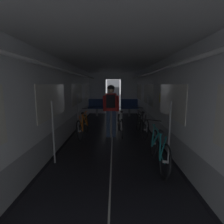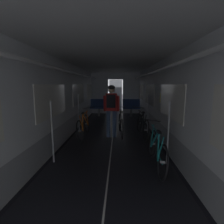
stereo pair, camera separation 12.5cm
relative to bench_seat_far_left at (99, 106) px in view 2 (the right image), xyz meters
name	(u,v)px [view 2 (the right image)]	position (x,y,z in m)	size (l,w,h in m)	color
train_car_shell	(112,86)	(0.90, -4.47, 1.13)	(3.14, 12.34, 2.57)	black
bench_seat_far_left	(99,106)	(0.00, 0.00, 0.00)	(0.98, 0.51, 0.95)	gray
bench_seat_far_right	(131,106)	(1.80, 0.00, 0.00)	(0.98, 0.51, 0.95)	gray
bicycle_teal	(157,150)	(1.92, -6.11, -0.19)	(0.44, 1.69, 0.95)	black
bicycle_black	(142,125)	(1.91, -3.79, -0.19)	(0.44, 1.69, 0.95)	black
bicycle_orange	(84,126)	(-0.08, -3.97, -0.19)	(0.44, 1.69, 0.96)	black
person_cyclist_aisle	(111,105)	(0.86, -4.00, 0.50)	(0.54, 0.40, 1.73)	#384C75
bicycle_white_in_aisle	(121,124)	(1.18, -3.73, -0.18)	(0.44, 1.69, 0.93)	black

